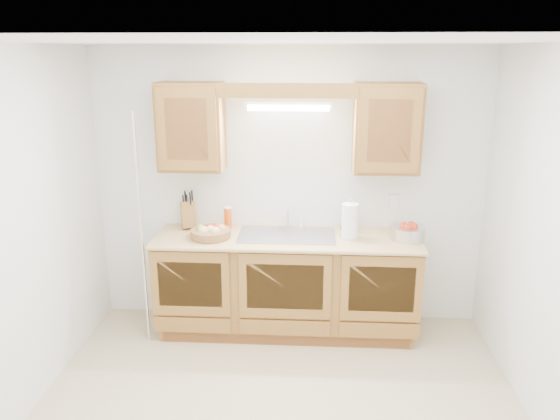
# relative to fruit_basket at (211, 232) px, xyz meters

# --- Properties ---
(room) EXTENTS (3.52, 3.50, 2.50)m
(room) POSITION_rel_fruit_basket_xyz_m (0.65, -1.12, 0.30)
(room) COLOR #C9B691
(room) RESTS_ON ground
(base_cabinets) EXTENTS (2.20, 0.60, 0.86)m
(base_cabinets) POSITION_rel_fruit_basket_xyz_m (0.65, 0.08, -0.51)
(base_cabinets) COLOR #9A662D
(base_cabinets) RESTS_ON ground
(countertop) EXTENTS (2.30, 0.63, 0.04)m
(countertop) POSITION_rel_fruit_basket_xyz_m (0.65, 0.06, -0.07)
(countertop) COLOR tan
(countertop) RESTS_ON base_cabinets
(upper_cabinet_left) EXTENTS (0.55, 0.33, 0.75)m
(upper_cabinet_left) POSITION_rel_fruit_basket_xyz_m (-0.18, 0.21, 0.88)
(upper_cabinet_left) COLOR #9A662D
(upper_cabinet_left) RESTS_ON room
(upper_cabinet_right) EXTENTS (0.55, 0.33, 0.75)m
(upper_cabinet_right) POSITION_rel_fruit_basket_xyz_m (1.48, 0.21, 0.88)
(upper_cabinet_right) COLOR #9A662D
(upper_cabinet_right) RESTS_ON room
(valance) EXTENTS (2.20, 0.05, 0.12)m
(valance) POSITION_rel_fruit_basket_xyz_m (0.65, 0.07, 1.19)
(valance) COLOR #9A662D
(valance) RESTS_ON room
(fluorescent_fixture) EXTENTS (0.76, 0.08, 0.08)m
(fluorescent_fixture) POSITION_rel_fruit_basket_xyz_m (0.65, 0.30, 1.05)
(fluorescent_fixture) COLOR white
(fluorescent_fixture) RESTS_ON room
(sink) EXTENTS (0.84, 0.46, 0.36)m
(sink) POSITION_rel_fruit_basket_xyz_m (0.65, 0.09, -0.12)
(sink) COLOR #9E9EA3
(sink) RESTS_ON countertop
(wire_shelf_pole) EXTENTS (0.03, 0.03, 2.00)m
(wire_shelf_pole) POSITION_rel_fruit_basket_xyz_m (-0.55, -0.19, 0.05)
(wire_shelf_pole) COLOR silver
(wire_shelf_pole) RESTS_ON ground
(outlet_plate) EXTENTS (0.08, 0.01, 0.12)m
(outlet_plate) POSITION_rel_fruit_basket_xyz_m (1.60, 0.37, 0.20)
(outlet_plate) COLOR white
(outlet_plate) RESTS_ON room
(fruit_basket) EXTENTS (0.42, 0.42, 0.11)m
(fruit_basket) POSITION_rel_fruit_basket_xyz_m (0.00, 0.00, 0.00)
(fruit_basket) COLOR olive
(fruit_basket) RESTS_ON countertop
(knife_block) EXTENTS (0.18, 0.23, 0.35)m
(knife_block) POSITION_rel_fruit_basket_xyz_m (-0.25, 0.27, 0.08)
(knife_block) COLOR #9A662D
(knife_block) RESTS_ON countertop
(orange_canister) EXTENTS (0.08, 0.08, 0.20)m
(orange_canister) POSITION_rel_fruit_basket_xyz_m (0.11, 0.24, 0.06)
(orange_canister) COLOR #CC490B
(orange_canister) RESTS_ON countertop
(soap_bottle) EXTENTS (0.11, 0.11, 0.18)m
(soap_bottle) POSITION_rel_fruit_basket_xyz_m (1.19, 0.26, 0.04)
(soap_bottle) COLOR blue
(soap_bottle) RESTS_ON countertop
(sponge) EXTENTS (0.14, 0.11, 0.03)m
(sponge) POSITION_rel_fruit_basket_xyz_m (1.19, 0.32, -0.04)
(sponge) COLOR #CC333F
(sponge) RESTS_ON countertop
(paper_towel) EXTENTS (0.17, 0.17, 0.36)m
(paper_towel) POSITION_rel_fruit_basket_xyz_m (1.19, 0.06, 0.10)
(paper_towel) COLOR silver
(paper_towel) RESTS_ON countertop
(apple_bowl) EXTENTS (0.37, 0.37, 0.15)m
(apple_bowl) POSITION_rel_fruit_basket_xyz_m (1.69, 0.05, 0.02)
(apple_bowl) COLOR silver
(apple_bowl) RESTS_ON countertop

